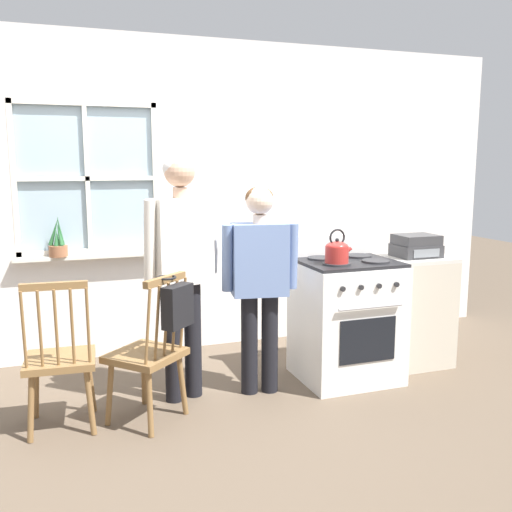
# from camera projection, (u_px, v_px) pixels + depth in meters

# --- Properties ---
(ground_plane) EXTENTS (16.00, 16.00, 0.00)m
(ground_plane) POSITION_uv_depth(u_px,v_px,m) (216.00, 410.00, 3.85)
(ground_plane) COLOR brown
(wall_back) EXTENTS (6.40, 0.16, 2.70)m
(wall_back) POSITION_uv_depth(u_px,v_px,m) (176.00, 199.00, 4.95)
(wall_back) COLOR white
(wall_back) RESTS_ON ground_plane
(chair_by_window) EXTENTS (0.58, 0.58, 0.97)m
(chair_by_window) POSITION_uv_depth(u_px,v_px,m) (148.00, 355.00, 3.64)
(chair_by_window) COLOR olive
(chair_by_window) RESTS_ON ground_plane
(chair_near_wall) EXTENTS (0.45, 0.43, 0.97)m
(chair_near_wall) POSITION_uv_depth(u_px,v_px,m) (60.00, 361.00, 3.53)
(chair_near_wall) COLOR olive
(chair_near_wall) RESTS_ON ground_plane
(person_elderly_left) EXTENTS (0.57, 0.32, 1.70)m
(person_elderly_left) POSITION_uv_depth(u_px,v_px,m) (181.00, 254.00, 3.89)
(person_elderly_left) COLOR black
(person_elderly_left) RESTS_ON ground_plane
(person_teen_center) EXTENTS (0.55, 0.27, 1.49)m
(person_teen_center) POSITION_uv_depth(u_px,v_px,m) (260.00, 271.00, 4.02)
(person_teen_center) COLOR black
(person_teen_center) RESTS_ON ground_plane
(stove) EXTENTS (0.72, 0.68, 1.08)m
(stove) POSITION_uv_depth(u_px,v_px,m) (346.00, 318.00, 4.37)
(stove) COLOR white
(stove) RESTS_ON ground_plane
(kettle) EXTENTS (0.21, 0.17, 0.25)m
(kettle) POSITION_uv_depth(u_px,v_px,m) (337.00, 251.00, 4.10)
(kettle) COLOR red
(kettle) RESTS_ON stove
(potted_plant) EXTENTS (0.15, 0.15, 0.33)m
(potted_plant) POSITION_uv_depth(u_px,v_px,m) (58.00, 245.00, 4.59)
(potted_plant) COLOR #935B3D
(potted_plant) RESTS_ON wall_back
(handbag) EXTENTS (0.25, 0.25, 0.31)m
(handbag) POSITION_uv_depth(u_px,v_px,m) (177.00, 305.00, 3.47)
(handbag) COLOR black
(handbag) RESTS_ON chair_by_window
(side_counter) EXTENTS (0.55, 0.50, 0.90)m
(side_counter) POSITION_uv_depth(u_px,v_px,m) (412.00, 310.00, 4.71)
(side_counter) COLOR beige
(side_counter) RESTS_ON ground_plane
(stereo) EXTENTS (0.34, 0.29, 0.18)m
(stereo) POSITION_uv_depth(u_px,v_px,m) (416.00, 246.00, 4.60)
(stereo) COLOR #38383A
(stereo) RESTS_ON side_counter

